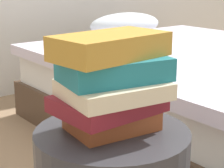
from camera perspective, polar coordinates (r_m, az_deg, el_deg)
The scene contains 6 objects.
bed at distance 2.31m, azimuth 14.41°, elevation -1.33°, with size 1.56×2.02×0.62m.
book_rust at distance 1.08m, azimuth -0.02°, elevation -5.10°, with size 0.22×0.16×0.05m, color #994723.
book_maroon at distance 1.06m, azimuth -0.65°, elevation -2.81°, with size 0.26×0.20×0.04m, color maroon.
book_cream at distance 1.04m, azimuth 0.32°, elevation -0.75°, with size 0.25×0.21×0.04m, color beige.
book_teal at distance 1.03m, azimuth 0.39°, elevation 2.09°, with size 0.27×0.16×0.06m, color #1E727F.
book_ochre at distance 1.02m, azimuth -0.24°, elevation 5.41°, with size 0.29×0.16×0.06m, color #B7842D.
Camera 1 is at (-0.60, -0.80, 0.88)m, focal length 64.51 mm.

